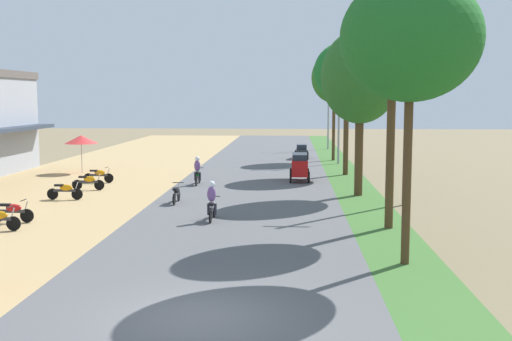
# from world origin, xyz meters

# --- Properties ---
(ground_plane) EXTENTS (180.00, 180.00, 0.00)m
(ground_plane) POSITION_xyz_m (0.00, 0.00, 0.00)
(ground_plane) COLOR #7A6B4C
(road_strip) EXTENTS (9.00, 140.00, 0.08)m
(road_strip) POSITION_xyz_m (0.00, 0.00, 0.04)
(road_strip) COLOR #565659
(road_strip) RESTS_ON ground
(median_strip) EXTENTS (2.40, 140.00, 0.06)m
(median_strip) POSITION_xyz_m (5.70, 0.00, 0.03)
(median_strip) COLOR #3D6B2D
(median_strip) RESTS_ON ground
(parked_motorbike_second) EXTENTS (1.80, 0.54, 0.94)m
(parked_motorbike_second) POSITION_xyz_m (-9.12, 10.79, 0.55)
(parked_motorbike_second) COLOR black
(parked_motorbike_second) RESTS_ON dirt_shoulder
(parked_motorbike_third) EXTENTS (1.80, 0.54, 0.94)m
(parked_motorbike_third) POSITION_xyz_m (-9.02, 16.59, 0.55)
(parked_motorbike_third) COLOR black
(parked_motorbike_third) RESTS_ON dirt_shoulder
(parked_motorbike_fourth) EXTENTS (1.80, 0.54, 0.94)m
(parked_motorbike_fourth) POSITION_xyz_m (-8.92, 19.93, 0.55)
(parked_motorbike_fourth) COLOR black
(parked_motorbike_fourth) RESTS_ON dirt_shoulder
(parked_motorbike_fifth) EXTENTS (1.80, 0.54, 0.94)m
(parked_motorbike_fifth) POSITION_xyz_m (-9.24, 22.90, 0.55)
(parked_motorbike_fifth) COLOR black
(parked_motorbike_fifth) RESTS_ON dirt_shoulder
(vendor_umbrella) EXTENTS (2.20, 2.20, 2.52)m
(vendor_umbrella) POSITION_xyz_m (-11.91, 27.85, 2.31)
(vendor_umbrella) COLOR #99999E
(vendor_umbrella) RESTS_ON dirt_shoulder
(median_tree_nearest) EXTENTS (4.18, 4.18, 8.68)m
(median_tree_nearest) POSITION_xyz_m (5.66, 5.13, 6.84)
(median_tree_nearest) COLOR #4C351E
(median_tree_nearest) RESTS_ON median_strip
(median_tree_second) EXTENTS (3.66, 3.66, 9.03)m
(median_tree_second) POSITION_xyz_m (5.98, 10.51, 7.13)
(median_tree_second) COLOR #4C351E
(median_tree_second) RESTS_ON median_strip
(median_tree_third) EXTENTS (4.02, 4.02, 8.50)m
(median_tree_third) POSITION_xyz_m (5.67, 18.83, 6.13)
(median_tree_third) COLOR #4C351E
(median_tree_third) RESTS_ON median_strip
(median_tree_fourth) EXTENTS (4.32, 4.32, 8.67)m
(median_tree_fourth) POSITION_xyz_m (5.76, 27.72, 6.72)
(median_tree_fourth) COLOR #4C351E
(median_tree_fourth) RESTS_ON median_strip
(median_tree_fifth) EXTENTS (3.64, 3.64, 8.65)m
(median_tree_fifth) POSITION_xyz_m (5.59, 37.37, 6.66)
(median_tree_fifth) COLOR #4C351E
(median_tree_fifth) RESTS_ON median_strip
(streetlamp_near) EXTENTS (3.16, 0.20, 7.01)m
(streetlamp_near) POSITION_xyz_m (5.80, 34.74, 4.15)
(streetlamp_near) COLOR gray
(streetlamp_near) RESTS_ON median_strip
(streetlamp_mid) EXTENTS (3.16, 0.20, 7.05)m
(streetlamp_mid) POSITION_xyz_m (5.80, 48.52, 4.17)
(streetlamp_mid) COLOR gray
(streetlamp_mid) RESTS_ON median_strip
(utility_pole_near) EXTENTS (1.80, 0.20, 8.30)m
(utility_pole_near) POSITION_xyz_m (7.57, 16.24, 4.34)
(utility_pole_near) COLOR brown
(utility_pole_near) RESTS_ON ground
(car_van_red) EXTENTS (1.19, 2.41, 1.67)m
(car_van_red) POSITION_xyz_m (2.69, 24.14, 1.02)
(car_van_red) COLOR red
(car_van_red) RESTS_ON road_strip
(car_sedan_charcoal) EXTENTS (1.10, 2.26, 1.19)m
(car_sedan_charcoal) POSITION_xyz_m (3.05, 38.27, 0.74)
(car_sedan_charcoal) COLOR #282D33
(car_sedan_charcoal) RESTS_ON road_strip
(motorbike_foreground_rider) EXTENTS (0.54, 1.80, 1.66)m
(motorbike_foreground_rider) POSITION_xyz_m (-1.06, 11.53, 0.86)
(motorbike_foreground_rider) COLOR black
(motorbike_foreground_rider) RESTS_ON road_strip
(motorbike_ahead_second) EXTENTS (0.54, 1.80, 0.94)m
(motorbike_ahead_second) POSITION_xyz_m (-3.31, 15.80, 0.57)
(motorbike_ahead_second) COLOR black
(motorbike_ahead_second) RESTS_ON road_strip
(motorbike_ahead_third) EXTENTS (0.54, 1.80, 1.66)m
(motorbike_ahead_third) POSITION_xyz_m (-3.23, 22.26, 0.86)
(motorbike_ahead_third) COLOR black
(motorbike_ahead_third) RESTS_ON road_strip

